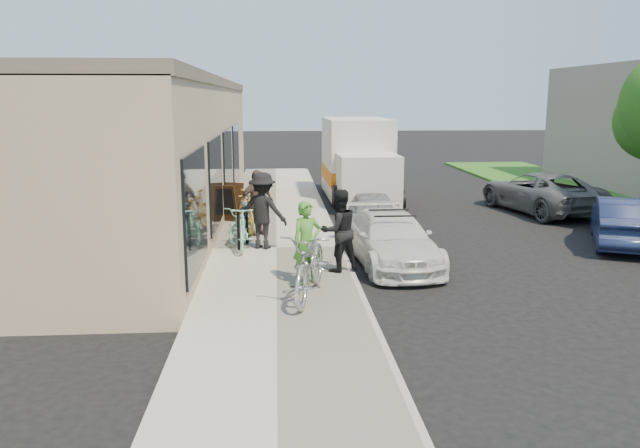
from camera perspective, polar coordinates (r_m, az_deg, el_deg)
name	(u,v)px	position (r m, az deg, el deg)	size (l,w,h in m)	color
ground	(380,289)	(12.24, 5.48, -5.98)	(120.00, 120.00, 0.00)	black
sidewalk	(276,251)	(14.94, -4.01, -2.44)	(3.00, 34.00, 0.15)	#B4AEA2
curb	(341,250)	(15.02, 1.92, -2.38)	(0.12, 34.00, 0.13)	#A49F96
storefront	(170,149)	(19.83, -13.59, 6.70)	(3.60, 20.00, 4.22)	#C8A98B
bike_rack	(243,223)	(14.97, -7.08, 0.08)	(0.24, 0.66, 0.96)	black
sandwich_board	(229,202)	(18.23, -8.33, 2.00)	(0.87, 0.87, 1.07)	#331F0E
sedan_white	(391,239)	(13.93, 6.49, -1.39)	(1.94, 4.09, 1.19)	silver
sedan_silver	(373,214)	(17.02, 4.89, 0.94)	(1.33, 3.30, 1.12)	gray
moving_truck	(358,164)	(22.76, 3.52, 5.47)	(2.29, 5.96, 2.92)	silver
far_car_blue	(623,221)	(17.39, 25.97, 0.23)	(1.31, 3.77, 1.24)	#172045
far_car_gray	(541,192)	(21.46, 19.52, 2.75)	(2.18, 4.72, 1.31)	#505255
tandem_bike	(311,263)	(11.10, -0.83, -3.61)	(0.82, 2.36, 1.24)	#B8B8BA
woman_rider	(307,243)	(11.88, -1.21, -1.73)	(0.58, 0.38, 1.59)	#478F2F
man_standing	(339,230)	(12.74, 1.72, -0.60)	(0.82, 0.64, 1.69)	black
cruiser_bike_a	(243,227)	(14.77, -7.04, -0.23)	(0.50, 1.78, 1.07)	#95DFC1
cruiser_bike_b	(242,223)	(15.68, -7.11, 0.11)	(0.59, 1.69, 0.89)	#95DFC1
cruiser_bike_c	(246,211)	(16.69, -6.79, 1.18)	(0.52, 1.84, 1.11)	gold
bystander_a	(263,211)	(14.72, -5.26, 1.23)	(1.17, 0.67, 1.81)	black
bystander_b	(256,202)	(16.24, -5.84, 1.97)	(0.99, 0.41, 1.70)	brown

